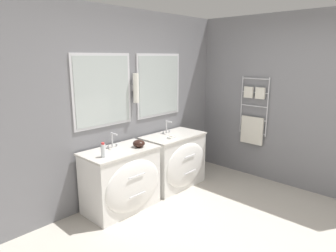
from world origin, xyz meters
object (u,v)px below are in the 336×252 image
object	(u,v)px
vanity_right	(175,160)
amenity_bowl	(139,143)
vanity_left	(122,180)
toiletry_bottle	(103,150)

from	to	relation	value
vanity_right	amenity_bowl	world-z (taller)	amenity_bowl
vanity_left	toiletry_bottle	xyz separation A→B (m)	(-0.30, -0.06, 0.48)
vanity_left	toiletry_bottle	bearing A→B (deg)	-169.64
vanity_left	vanity_right	world-z (taller)	same
amenity_bowl	vanity_left	bearing A→B (deg)	166.75
vanity_right	toiletry_bottle	distance (m)	1.41
vanity_left	vanity_right	distance (m)	1.02
vanity_right	amenity_bowl	distance (m)	0.90
toiletry_bottle	amenity_bowl	size ratio (longest dim) A/B	1.11
vanity_left	toiletry_bottle	size ratio (longest dim) A/B	5.42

